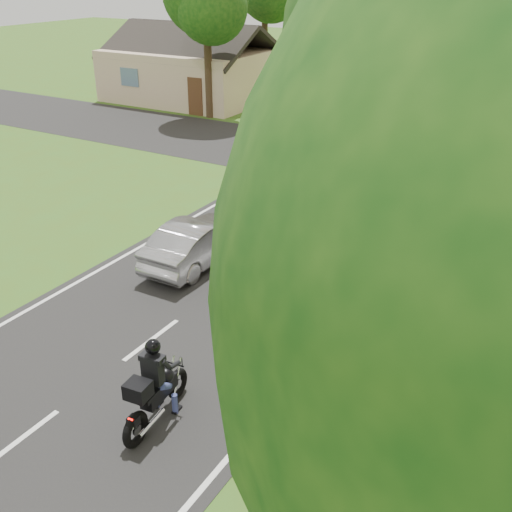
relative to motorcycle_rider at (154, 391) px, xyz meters
The scene contains 13 objects.
ground 2.99m from the motorcycle_rider, 131.42° to the left, with size 140.00×140.00×0.00m, color #3D5A19.
road 12.35m from the motorcycle_rider, 98.95° to the left, with size 8.00×100.00×0.01m, color black.
cross_road 18.29m from the motorcycle_rider, 96.02° to the left, with size 60.00×7.00×0.01m, color black.
motorcycle_rider is the anchor object (origin of this frame).
dark_suv 9.14m from the motorcycle_rider, 89.84° to the left, with size 2.46×5.34×1.48m, color black.
silver_sedan 7.07m from the motorcycle_rider, 118.48° to the left, with size 1.46×4.18×1.38m, color #A0A1A5.
silver_suv 11.66m from the motorcycle_rider, 107.97° to the left, with size 1.84×4.57×1.56m, color #9B9EA2.
traffic_signal 16.58m from the motorcycle_rider, 84.98° to the left, with size 6.38×0.44×6.00m.
signal_pole_far 21.51m from the motorcycle_rider, 109.43° to the left, with size 0.20×0.20×6.00m, color black.
utility_pole_near 6.10m from the motorcycle_rider, ahead, with size 1.60×0.28×10.00m.
sign_white 5.92m from the motorcycle_rider, 61.64° to the left, with size 0.55×0.07×2.12m.
sign_green 13.51m from the motorcycle_rider, 77.23° to the left, with size 0.55×0.07×2.12m.
house 31.74m from the motorcycle_rider, 124.39° to the left, with size 10.20×8.00×4.84m.
Camera 1 is at (8.34, -9.17, 8.24)m, focal length 42.00 mm.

